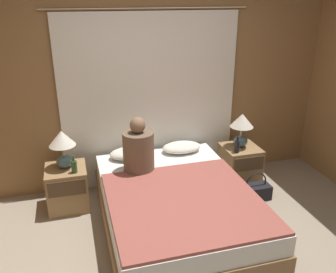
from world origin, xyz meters
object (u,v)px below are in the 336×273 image
Objects in this scene: nightstand_left at (68,187)px; lamp_left at (62,144)px; nightstand_right at (240,164)px; beer_bottle_on_right_stand at (237,146)px; person_left_in_bed at (138,150)px; beer_bottle_on_left_stand at (74,166)px; bed at (176,208)px; pillow_left at (130,153)px; pillow_right at (182,147)px; lamp_right at (242,125)px; handbag_on_floor at (255,191)px.

lamp_left is (-0.00, 0.04, 0.53)m from nightstand_left.
beer_bottle_on_right_stand is (-0.13, -0.13, 0.33)m from nightstand_right.
person_left_in_bed is 3.16× the size of beer_bottle_on_left_stand.
person_left_in_bed reaches higher than bed.
lamp_left is 0.89× the size of pillow_left.
beer_bottle_on_left_stand is (-1.32, -0.25, 0.04)m from pillow_right.
person_left_in_bed is (-0.62, -0.36, 0.20)m from pillow_right.
lamp_right is 1.23× the size of handbag_on_floor.
lamp_left reaches higher than beer_bottle_on_left_stand.
beer_bottle_on_left_stand is 0.95× the size of beer_bottle_on_right_stand.
lamp_right is 2.19× the size of beer_bottle_on_left_stand.
beer_bottle_on_left_stand reaches higher than pillow_left.
nightstand_right is at bearing -0.93° from lamp_left.
lamp_right is at bearing 11.08° from person_left_in_bed.
pillow_left is (-1.42, 0.09, -0.25)m from lamp_right.
person_left_in_bed is (0.80, -0.24, 0.48)m from nightstand_left.
lamp_right is at bearing 34.68° from bed.
beer_bottle_on_right_stand is 0.59× the size of handbag_on_floor.
pillow_right is 2.45× the size of beer_bottle_on_left_stand.
bed is 9.85× the size of beer_bottle_on_right_stand.
lamp_right reaches higher than beer_bottle_on_left_stand.
lamp_left is (-2.19, 0.04, 0.53)m from nightstand_right.
person_left_in_bed reaches higher than beer_bottle_on_right_stand.
lamp_left is 2.34m from handbag_on_floor.
beer_bottle_on_right_stand reaches higher than beer_bottle_on_left_stand.
pillow_right is at bearing 158.37° from beer_bottle_on_right_stand.
person_left_in_bed is at bearing -170.35° from nightstand_right.
pillow_right reaches higher than handbag_on_floor.
person_left_in_bed reaches higher than pillow_left.
pillow_left and pillow_right have the same top height.
handbag_on_floor is at bearing -68.20° from beer_bottle_on_right_stand.
nightstand_right is at bearing 33.40° from bed.
pillow_left is 0.78× the size of person_left_in_bed.
nightstand_right is 0.78× the size of person_left_in_bed.
nightstand_left is 1.13× the size of lamp_left.
person_left_in_bed is at bearing -168.92° from lamp_right.
beer_bottle_on_left_stand is (-0.99, 0.59, 0.34)m from bed.
lamp_left reaches higher than nightstand_left.
handbag_on_floor is at bearing -21.84° from pillow_left.
nightstand_right is at bearing 3.51° from beer_bottle_on_left_stand.
lamp_left reaches higher than handbag_on_floor.
beer_bottle_on_right_stand is (1.96, 0.00, 0.01)m from beer_bottle_on_left_stand.
lamp_right is (0.00, 0.04, 0.53)m from nightstand_right.
person_left_in_bed is 0.73m from beer_bottle_on_left_stand.
pillow_left is 0.71m from beer_bottle_on_left_stand.
nightstand_right is 2.11m from beer_bottle_on_left_stand.
pillow_right is 0.74m from person_left_in_bed.
nightstand_right reaches higher than bed.
pillow_right is (1.42, 0.12, 0.29)m from nightstand_left.
beer_bottle_on_right_stand is (-0.13, -0.16, -0.20)m from lamp_right.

